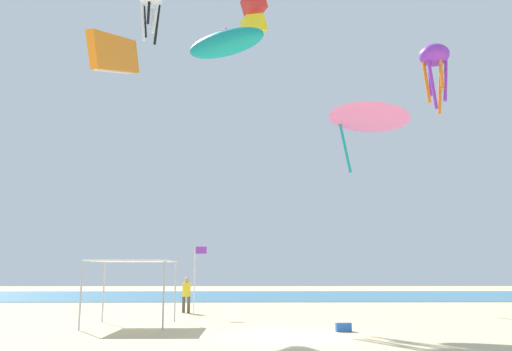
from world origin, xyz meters
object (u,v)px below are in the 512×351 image
object	(u,v)px
banner_flag	(196,273)
kite_delta_pink	(369,112)
person_near_tent	(186,292)
kite_parafoil_orange	(115,54)
canopy_tent	(133,263)
kite_octopus_purple	(434,59)
kite_box_red	(254,15)
kite_octopus_white	(151,2)
cooler_box	(343,327)
kite_inflatable_teal	(225,43)

from	to	relation	value
banner_flag	kite_delta_pink	xyz separation A→B (m)	(10.16, 4.90, 9.98)
person_near_tent	kite_parafoil_orange	distance (m)	13.18
canopy_tent	kite_octopus_purple	distance (m)	27.46
kite_parafoil_orange	person_near_tent	bearing A→B (deg)	124.35
kite_parafoil_orange	banner_flag	bearing A→B (deg)	98.52
canopy_tent	kite_box_red	xyz separation A→B (m)	(5.11, 13.26, 18.19)
person_near_tent	banner_flag	bearing A→B (deg)	-40.36
banner_flag	kite_octopus_white	xyz separation A→B (m)	(-4.82, 9.64, 20.07)
person_near_tent	canopy_tent	bearing A→B (deg)	-73.58
banner_flag	cooler_box	world-z (taller)	banner_flag
kite_inflatable_teal	cooler_box	bearing A→B (deg)	-34.15
cooler_box	kite_delta_pink	distance (m)	16.91
kite_octopus_white	kite_delta_pink	world-z (taller)	kite_octopus_white
canopy_tent	banner_flag	distance (m)	4.89
kite_octopus_purple	kite_octopus_white	bearing A→B (deg)	73.29
kite_delta_pink	kite_parafoil_orange	size ratio (longest dim) A/B	1.12
cooler_box	person_near_tent	bearing A→B (deg)	129.00
canopy_tent	person_near_tent	xyz separation A→B (m)	(1.49, 6.24, -1.40)
cooler_box	kite_octopus_purple	bearing A→B (deg)	57.15
person_near_tent	kite_delta_pink	world-z (taller)	kite_delta_pink
kite_octopus_purple	kite_delta_pink	bearing A→B (deg)	110.14
banner_flag	person_near_tent	bearing A→B (deg)	109.80
cooler_box	kite_box_red	bearing A→B (deg)	101.51
canopy_tent	kite_delta_pink	xyz separation A→B (m)	(12.32, 9.26, 9.54)
person_near_tent	kite_octopus_purple	xyz separation A→B (m)	(16.94, 7.47, 16.46)
kite_delta_pink	kite_octopus_purple	xyz separation A→B (m)	(6.11, 4.44, 5.52)
canopy_tent	kite_parafoil_orange	xyz separation A→B (m)	(-2.37, 4.23, 11.04)
kite_octopus_white	person_near_tent	bearing A→B (deg)	-149.61
canopy_tent	kite_delta_pink	size ratio (longest dim) A/B	0.45
kite_octopus_purple	canopy_tent	bearing A→B (deg)	110.73
person_near_tent	kite_octopus_white	bearing A→B (deg)	147.92
cooler_box	kite_octopus_purple	size ratio (longest dim) A/B	0.11
canopy_tent	kite_parafoil_orange	size ratio (longest dim) A/B	0.50
kite_delta_pink	cooler_box	bearing A→B (deg)	-57.43
canopy_tent	kite_octopus_purple	world-z (taller)	kite_octopus_purple
canopy_tent	kite_delta_pink	bearing A→B (deg)	36.92
cooler_box	kite_octopus_white	distance (m)	29.30
canopy_tent	cooler_box	xyz separation A→B (m)	(8.23, -2.09, -2.30)
person_near_tent	kite_inflatable_teal	size ratio (longest dim) A/B	0.32
banner_flag	kite_parafoil_orange	bearing A→B (deg)	-178.30
cooler_box	kite_octopus_white	size ratio (longest dim) A/B	0.14
kite_octopus_white	kite_delta_pink	xyz separation A→B (m)	(14.98, -4.74, -10.09)
kite_box_red	kite_delta_pink	xyz separation A→B (m)	(7.22, -4.01, -8.65)
banner_flag	kite_octopus_purple	size ratio (longest dim) A/B	0.66
banner_flag	cooler_box	bearing A→B (deg)	-46.75
canopy_tent	kite_octopus_purple	size ratio (longest dim) A/B	0.62
person_near_tent	kite_inflatable_teal	bearing A→B (deg)	83.99
kite_box_red	kite_inflatable_teal	bearing A→B (deg)	-41.87
canopy_tent	kite_inflatable_teal	world-z (taller)	kite_inflatable_teal
person_near_tent	cooler_box	world-z (taller)	person_near_tent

